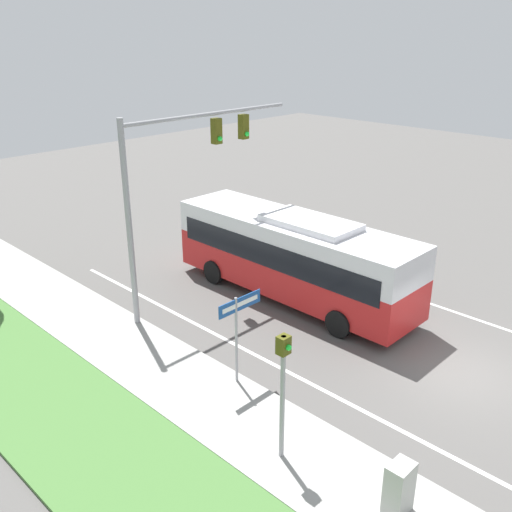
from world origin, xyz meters
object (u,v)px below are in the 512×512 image
at_px(signal_gantry, 180,170).
at_px(street_sign, 238,322).
at_px(bus, 294,253).
at_px(pedestrian_signal, 283,379).
at_px(utility_cabinet, 399,489).

relative_size(signal_gantry, street_sign, 2.67).
height_order(bus, pedestrian_signal, pedestrian_signal).
xyz_separation_m(signal_gantry, street_sign, (-2.19, -5.07, -3.12)).
xyz_separation_m(bus, street_sign, (-5.48, -2.66, 0.20)).
bearing_deg(signal_gantry, pedestrian_signal, -114.60).
height_order(signal_gantry, utility_cabinet, signal_gantry).
height_order(bus, signal_gantry, signal_gantry).
xyz_separation_m(bus, pedestrian_signal, (-6.99, -5.68, 0.47)).
relative_size(street_sign, utility_cabinet, 2.28).
height_order(pedestrian_signal, street_sign, pedestrian_signal).
bearing_deg(utility_cabinet, street_sign, 79.65).
height_order(bus, street_sign, bus).
relative_size(pedestrian_signal, street_sign, 1.21).
bearing_deg(bus, street_sign, -154.07).
bearing_deg(street_sign, pedestrian_signal, -116.66).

